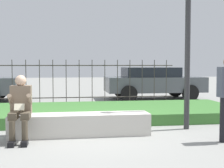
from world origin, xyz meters
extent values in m
plane|color=gray|center=(0.00, 0.00, 0.00)|extent=(60.00, 60.00, 0.00)
cube|color=beige|center=(-0.18, 0.00, 0.22)|extent=(2.83, 0.57, 0.44)
cube|color=#9B978F|center=(-0.18, 0.00, 0.04)|extent=(2.71, 0.52, 0.08)
cube|color=black|center=(-1.42, -0.68, 0.04)|extent=(0.11, 0.26, 0.09)
cylinder|color=#4C4233|center=(-1.42, -0.62, 0.27)|extent=(0.11, 0.11, 0.35)
cube|color=#4C4233|center=(-1.42, -0.41, 0.50)|extent=(0.15, 0.42, 0.13)
cube|color=black|center=(-1.20, -0.68, 0.04)|extent=(0.11, 0.26, 0.09)
cylinder|color=#4C4233|center=(-1.20, -0.62, 0.27)|extent=(0.11, 0.11, 0.35)
cube|color=#4C4233|center=(-1.20, -0.41, 0.50)|extent=(0.15, 0.42, 0.13)
cube|color=#7A6651|center=(-1.31, -0.20, 0.77)|extent=(0.38, 0.24, 0.54)
sphere|color=#DBB293|center=(-1.31, -0.22, 1.14)|extent=(0.21, 0.21, 0.21)
cylinder|color=#7A6651|center=(-1.48, -0.36, 0.79)|extent=(0.08, 0.29, 0.24)
cylinder|color=#7A6651|center=(-1.14, -0.36, 0.79)|extent=(0.08, 0.29, 0.24)
cube|color=beige|center=(-1.31, -0.46, 0.66)|extent=(0.18, 0.09, 0.13)
cube|color=#3D7533|center=(0.00, 2.17, 0.13)|extent=(8.64, 2.94, 0.27)
cylinder|color=#332D28|center=(0.00, 4.40, 0.32)|extent=(6.64, 0.03, 0.03)
cylinder|color=#332D28|center=(0.00, 4.40, 1.42)|extent=(6.64, 0.03, 0.03)
cylinder|color=#332D28|center=(-2.21, 4.40, 0.81)|extent=(0.02, 0.02, 1.61)
cylinder|color=#332D28|center=(-1.77, 4.40, 0.81)|extent=(0.02, 0.02, 1.61)
cylinder|color=#332D28|center=(-1.33, 4.40, 0.81)|extent=(0.02, 0.02, 1.61)
cylinder|color=#332D28|center=(-0.89, 4.40, 0.81)|extent=(0.02, 0.02, 1.61)
cylinder|color=#332D28|center=(-0.44, 4.40, 0.81)|extent=(0.02, 0.02, 1.61)
cylinder|color=#332D28|center=(0.00, 4.40, 0.81)|extent=(0.02, 0.02, 1.61)
cylinder|color=#332D28|center=(0.44, 4.40, 0.81)|extent=(0.02, 0.02, 1.61)
cylinder|color=#332D28|center=(0.89, 4.40, 0.81)|extent=(0.02, 0.02, 1.61)
cylinder|color=#332D28|center=(1.33, 4.40, 0.81)|extent=(0.02, 0.02, 1.61)
cylinder|color=#332D28|center=(1.77, 4.40, 0.81)|extent=(0.02, 0.02, 1.61)
cylinder|color=#332D28|center=(2.21, 4.40, 0.81)|extent=(0.02, 0.02, 1.61)
cylinder|color=#332D28|center=(2.66, 4.40, 0.81)|extent=(0.02, 0.02, 1.61)
cylinder|color=#332D28|center=(3.10, 4.40, 0.81)|extent=(0.02, 0.02, 1.61)
cube|color=#4C5156|center=(3.22, 6.37, 0.63)|extent=(4.05, 1.80, 0.61)
cube|color=black|center=(3.06, 6.37, 1.14)|extent=(2.23, 1.58, 0.40)
cylinder|color=black|center=(4.47, 5.49, 0.33)|extent=(0.65, 0.20, 0.65)
cylinder|color=black|center=(4.48, 7.23, 0.33)|extent=(0.65, 0.20, 0.65)
cylinder|color=black|center=(1.96, 5.50, 0.33)|extent=(0.65, 0.20, 0.65)
cylinder|color=black|center=(1.97, 7.24, 0.33)|extent=(0.65, 0.20, 0.65)
cylinder|color=black|center=(-3.20, 7.27, 0.29)|extent=(0.60, 0.22, 0.59)
cylinder|color=black|center=(2.42, -0.95, 0.42)|extent=(0.12, 0.12, 0.84)
cylinder|color=#2D2D30|center=(2.21, 0.29, 1.96)|extent=(0.12, 0.12, 3.93)
camera|label=1|loc=(-0.48, -6.31, 1.43)|focal=50.00mm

